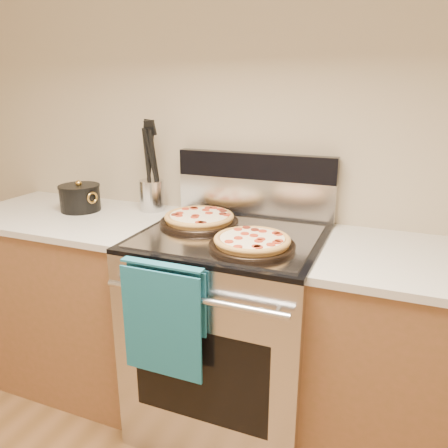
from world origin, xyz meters
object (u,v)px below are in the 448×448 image
at_px(range_body, 231,333).
at_px(pepperoni_pizza_front, 252,242).
at_px(pepperoni_pizza_back, 199,219).
at_px(saucepan, 80,199).
at_px(utensil_crock, 152,195).

height_order(range_body, pepperoni_pizza_front, pepperoni_pizza_front).
relative_size(pepperoni_pizza_back, pepperoni_pizza_front, 1.06).
bearing_deg(pepperoni_pizza_back, saucepan, 177.48).
distance_m(pepperoni_pizza_front, saucepan, 1.02).
bearing_deg(range_body, saucepan, 173.37).
distance_m(range_body, saucepan, 1.01).
height_order(utensil_crock, saucepan, utensil_crock).
bearing_deg(pepperoni_pizza_back, pepperoni_pizza_front, -32.42).
xyz_separation_m(pepperoni_pizza_back, saucepan, (-0.68, 0.03, 0.02)).
distance_m(pepperoni_pizza_back, utensil_crock, 0.38).
relative_size(range_body, utensil_crock, 5.79).
height_order(pepperoni_pizza_front, saucepan, saucepan).
relative_size(range_body, saucepan, 4.56).
xyz_separation_m(range_body, saucepan, (-0.86, 0.10, 0.52)).
xyz_separation_m(pepperoni_pizza_back, utensil_crock, (-0.34, 0.17, 0.04)).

